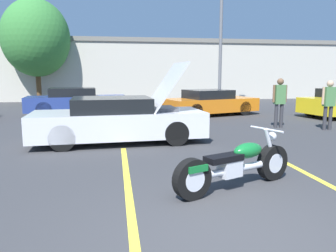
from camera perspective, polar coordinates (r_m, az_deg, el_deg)
The scene contains 12 objects.
ground_plane at distance 4.07m, azimuth 11.74°, elevation -18.41°, with size 80.00×80.00×0.00m, color #38383A.
parking_stripe_foreground at distance 5.65m, azimuth -7.02°, elevation -10.28°, with size 0.12×5.72×0.01m, color yellow.
parking_stripe_middle at distance 6.66m, azimuth 23.72°, elevation -7.97°, with size 0.12×5.72×0.01m, color yellow.
far_building at distance 25.46m, azimuth -6.21°, elevation 10.03°, with size 32.00×4.20×4.40m.
light_pole at distance 18.97m, azimuth 9.44°, elevation 16.75°, with size 1.21×0.28×8.14m.
tree_background at distance 23.31m, azimuth -22.03°, elevation 14.00°, with size 4.27×4.27×6.61m.
motorcycle at distance 5.49m, azimuth 11.71°, elevation -6.74°, with size 2.26×1.14×0.95m.
show_car_hood_open at distance 9.11m, azimuth -8.48°, elevation 1.07°, with size 4.72×2.09×2.19m.
parked_car_mid_left_row at distance 15.89m, azimuth -15.68°, elevation 4.14°, with size 4.64×2.14×1.24m.
parked_car_mid_right_row at distance 15.15m, azimuth 7.38°, elevation 4.02°, with size 4.55×2.96×1.16m.
spectator_near_motorcycle at distance 12.17m, azimuth 26.23°, elevation 3.96°, with size 0.52×0.22×1.66m.
spectator_by_show_car at distance 12.06m, azimuth 18.86°, elevation 4.56°, with size 0.52×0.23×1.72m.
Camera 1 is at (-1.34, -3.37, 1.86)m, focal length 35.00 mm.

